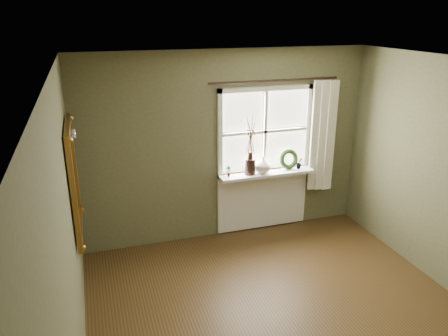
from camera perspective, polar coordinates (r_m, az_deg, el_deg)
name	(u,v)px	position (r m, az deg, el deg)	size (l,w,h in m)	color
floor	(296,334)	(4.71, 9.36, -20.63)	(4.50, 4.50, 0.00)	#412C14
ceiling	(314,69)	(3.64, 11.66, 12.50)	(4.50, 4.50, 0.00)	silver
wall_back	(225,146)	(5.98, 0.16, 2.89)	(4.00, 0.10, 2.60)	brown
wall_left	(62,253)	(3.61, -20.37, -10.34)	(0.10, 4.50, 2.60)	brown
window_frame	(265,131)	(6.06, 5.34, 4.78)	(1.36, 0.06, 1.24)	white
window_sill	(266,173)	(6.14, 5.56, -0.71)	(1.36, 0.26, 0.04)	white
window_apron	(262,199)	(6.40, 5.05, -4.08)	(1.36, 0.04, 0.88)	white
dark_jug	(250,166)	(6.00, 3.40, 0.21)	(0.15, 0.15, 0.22)	black
cream_vase	(263,165)	(6.07, 5.11, 0.43)	(0.22, 0.22, 0.23)	beige
wreath	(289,161)	(6.27, 8.42, 0.89)	(0.29, 0.29, 0.07)	#27401C
potted_plant_left	(229,171)	(5.92, 0.60, -0.42)	(0.08, 0.05, 0.15)	#27401C
potted_plant_right	(299,163)	(6.31, 9.82, 0.67)	(0.09, 0.07, 0.17)	#27401C
curtain	(322,136)	(6.37, 12.65, 4.06)	(0.36, 0.12, 1.59)	silver
curtain_rod	(275,80)	(5.90, 6.69, 11.29)	(0.03, 0.03, 1.84)	black
gilt_mirror	(74,179)	(4.80, -19.05, -1.41)	(0.10, 1.01, 1.20)	white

